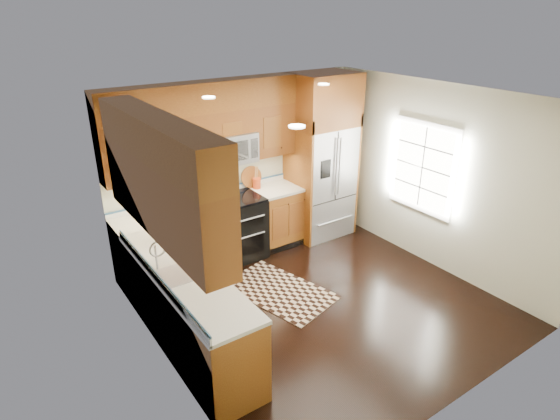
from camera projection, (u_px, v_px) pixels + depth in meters
ground at (320, 303)px, 5.99m from camera, size 4.00×4.00×0.00m
wall_back at (238, 166)px, 6.97m from camera, size 4.00×0.02×2.60m
wall_left at (160, 258)px, 4.43m from camera, size 0.02×4.00×2.60m
wall_right at (435, 178)px, 6.50m from camera, size 0.02×4.00×2.60m
window at (423, 167)px, 6.60m from camera, size 0.04×1.10×1.30m
base_cabinets at (199, 271)px, 5.85m from camera, size 2.85×3.00×0.90m
countertop at (203, 231)px, 5.82m from camera, size 2.86×3.01×0.04m
upper_cabinets at (189, 144)px, 5.40m from camera, size 2.85×3.00×1.15m
range at (237, 228)px, 6.93m from camera, size 0.76×0.67×0.95m
microwave at (229, 148)px, 6.55m from camera, size 0.76×0.40×0.42m
refrigerator at (321, 157)px, 7.37m from camera, size 0.98×0.75×2.60m
sink_faucet at (179, 268)px, 4.86m from camera, size 0.54×0.44×0.37m
rug at (279, 291)px, 6.24m from camera, size 1.20×1.61×0.01m
knife_block at (203, 195)px, 6.56m from camera, size 0.14×0.17×0.29m
utensil_crock at (257, 181)px, 7.08m from camera, size 0.14×0.14×0.34m
cutting_board at (252, 186)px, 7.17m from camera, size 0.36×0.36×0.02m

